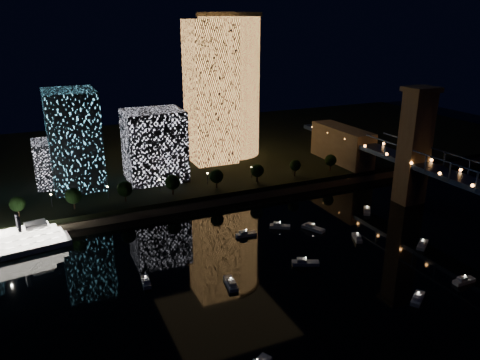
# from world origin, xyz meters

# --- Properties ---
(ground) EXTENTS (520.00, 520.00, 0.00)m
(ground) POSITION_xyz_m (0.00, 0.00, 0.00)
(ground) COLOR black
(ground) RESTS_ON ground
(far_bank) EXTENTS (420.00, 160.00, 5.00)m
(far_bank) POSITION_xyz_m (0.00, 160.00, 2.50)
(far_bank) COLOR black
(far_bank) RESTS_ON ground
(seawall) EXTENTS (420.00, 6.00, 3.00)m
(seawall) POSITION_xyz_m (0.00, 82.00, 1.50)
(seawall) COLOR #6B5E4C
(seawall) RESTS_ON ground
(tower_cylindrical) EXTENTS (34.00, 34.00, 74.18)m
(tower_cylindrical) POSITION_xyz_m (17.84, 138.62, 42.22)
(tower_cylindrical) COLOR #FFA751
(tower_cylindrical) RESTS_ON far_bank
(tower_rectangular) EXTENTS (22.31, 22.31, 70.99)m
(tower_rectangular) POSITION_xyz_m (3.61, 129.42, 40.50)
(tower_rectangular) COLOR #FFA751
(tower_rectangular) RESTS_ON far_bank
(midrise_blocks) EXTENTS (103.92, 31.27, 42.59)m
(midrise_blocks) POSITION_xyz_m (-66.07, 115.43, 22.10)
(midrise_blocks) COLOR white
(midrise_blocks) RESTS_ON far_bank
(motorboats) EXTENTS (101.80, 83.87, 2.78)m
(motorboats) POSITION_xyz_m (-1.20, 18.69, 0.81)
(motorboats) COLOR silver
(motorboats) RESTS_ON ground
(esplanade_trees) EXTENTS (166.26, 6.84, 8.92)m
(esplanade_trees) POSITION_xyz_m (-36.95, 88.00, 10.47)
(esplanade_trees) COLOR black
(esplanade_trees) RESTS_ON far_bank
(street_lamps) EXTENTS (132.70, 0.70, 5.65)m
(street_lamps) POSITION_xyz_m (-34.00, 94.00, 9.02)
(street_lamps) COLOR black
(street_lamps) RESTS_ON far_bank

